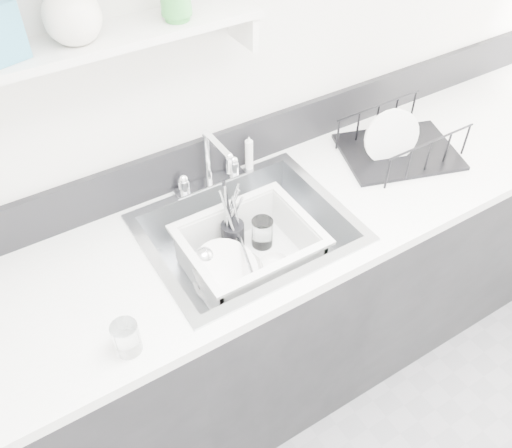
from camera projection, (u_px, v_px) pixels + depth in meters
counter_run at (249, 316)px, 2.03m from camera, size 3.20×0.62×0.92m
backsplash at (202, 159)px, 1.83m from camera, size 3.20×0.02×0.16m
sink at (248, 248)px, 1.77m from camera, size 0.64×0.52×0.20m
faucet at (210, 172)px, 1.82m from camera, size 0.26×0.18×0.23m
side_sprayer at (249, 153)px, 1.88m from camera, size 0.03×0.03×0.14m
wall_shelf at (72, 50)px, 1.30m from camera, size 1.00×0.16×0.12m
wash_tub at (250, 251)px, 1.75m from camera, size 0.43×0.35×0.16m
plate_stack at (228, 273)px, 1.74m from camera, size 0.26×0.25×0.10m
utensil_cup at (233, 233)px, 1.83m from camera, size 0.08×0.08×0.26m
ladle at (227, 259)px, 1.76m from camera, size 0.32×0.20×0.09m
tumbler_in_tub at (262, 233)px, 1.84m from camera, size 0.08×0.08×0.11m
tumbler_counter at (126, 338)px, 1.36m from camera, size 0.09×0.09×0.10m
dish_rack at (401, 137)px, 1.94m from camera, size 0.48×0.42×0.14m
bowl_small at (274, 265)px, 1.78m from camera, size 0.11×0.11×0.03m
soap_bottle_c at (69, 4)px, 1.24m from camera, size 0.15×0.15×0.18m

